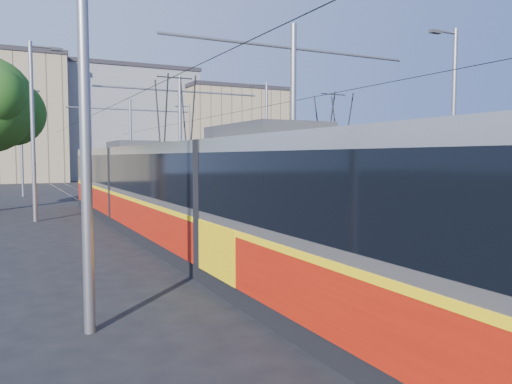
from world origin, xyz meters
TOP-DOWN VIEW (x-y plane):
  - ground at (0.00, 0.00)m, footprint 160.00×160.00m
  - platform at (0.00, 17.00)m, footprint 4.00×50.00m
  - tactile_strip_left at (-1.45, 17.00)m, footprint 0.70×50.00m
  - tactile_strip_right at (1.45, 17.00)m, footprint 0.70×50.00m
  - rails at (0.00, 17.00)m, footprint 8.71×70.00m
  - tram_left at (-3.60, 9.54)m, footprint 2.43×31.68m
  - tram_right at (3.60, 10.76)m, footprint 2.43×30.02m
  - catenary at (0.00, 14.15)m, footprint 9.20×70.00m
  - street_lamps at (-0.00, 21.00)m, footprint 15.18×38.22m
  - shelter at (0.52, 12.63)m, footprint 0.76×1.03m
  - building_centre at (6.00, 64.00)m, footprint 18.36×14.28m
  - building_right at (20.00, 58.00)m, footprint 14.28×10.20m

SIDE VIEW (x-z plane):
  - ground at x=0.00m, z-range 0.00..0.00m
  - rails at x=0.00m, z-range 0.00..0.03m
  - platform at x=0.00m, z-range 0.00..0.30m
  - tactile_strip_left at x=-1.45m, z-range 0.30..0.31m
  - tactile_strip_right at x=1.45m, z-range 0.30..0.31m
  - shelter at x=0.52m, z-range 0.35..2.41m
  - tram_left at x=-3.60m, z-range -1.04..4.46m
  - tram_right at x=3.60m, z-range -0.89..4.61m
  - street_lamps at x=0.00m, z-range 0.18..8.18m
  - catenary at x=0.00m, z-range 1.02..8.02m
  - building_right at x=20.00m, z-range 0.01..12.48m
  - building_centre at x=6.00m, z-range 0.01..14.78m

